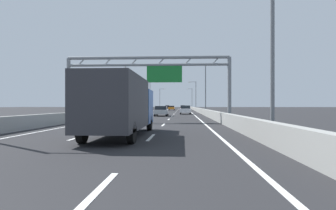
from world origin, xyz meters
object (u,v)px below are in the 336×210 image
streetlamp_right_mid (204,85)px  red_car (183,107)px  streetlamp_left_mid (127,86)px  box_truck (121,104)px  streetlamp_right_distant (192,97)px  streetlamp_right_near (267,27)px  streetlamp_left_distant (160,97)px  black_car (167,107)px  silver_car (161,111)px  streetlamp_right_far (195,94)px  sign_gantry (150,72)px  orange_car (172,108)px  streetlamp_left_far (151,94)px  white_car (185,110)px

streetlamp_right_mid → red_car: bearing=94.8°
streetlamp_left_mid → box_truck: bearing=-79.2°
streetlamp_left_mid → streetlamp_right_distant: same height
streetlamp_right_near → streetlamp_left_distant: bearing=97.0°
streetlamp_right_mid → black_car: bearing=98.9°
streetlamp_right_mid → streetlamp_left_distant: bearing=100.4°
streetlamp_right_distant → silver_car: (-7.23, -94.65, -4.64)m
streetlamp_left_mid → streetlamp_right_far: (14.93, 40.78, 0.00)m
silver_car → red_car: 61.65m
streetlamp_right_far → red_car: (-4.06, 7.70, -4.62)m
streetlamp_left_mid → box_truck: 41.13m
streetlamp_right_near → streetlamp_left_distant: same height
sign_gantry → orange_car: size_ratio=3.46×
streetlamp_left_distant → streetlamp_right_distant: size_ratio=1.00×
streetlamp_left_distant → streetlamp_right_distant: same height
streetlamp_right_far → streetlamp_right_mid: bearing=-90.0°
streetlamp_left_mid → silver_car: bearing=-59.5°
black_car → silver_car: size_ratio=0.94×
streetlamp_right_near → box_truck: 8.18m
streetlamp_left_far → white_car: size_ratio=2.19×
black_car → red_car: size_ratio=0.94×
streetlamp_left_mid → streetlamp_right_mid: 14.93m
sign_gantry → streetlamp_right_far: bearing=83.9°
streetlamp_right_mid → streetlamp_left_distant: (-14.93, 81.56, 0.00)m
streetlamp_left_far → black_car: size_ratio=2.25×
sign_gantry → red_car: sign_gantry is taller
streetlamp_right_near → white_car: streetlamp_right_near is taller
streetlamp_left_far → silver_car: 54.62m
streetlamp_left_far → streetlamp_right_distant: same height
streetlamp_left_far → orange_car: (7.29, -6.24, -4.67)m
streetlamp_right_near → orange_car: 75.85m
streetlamp_left_distant → streetlamp_left_mid: bearing=-90.0°
streetlamp_left_distant → streetlamp_right_mid: bearing=-79.6°
sign_gantry → silver_car: (0.02, 14.24, -4.08)m
box_truck → streetlamp_right_far: bearing=84.9°
streetlamp_left_mid → streetlamp_left_distant: same height
streetlamp_right_near → streetlamp_right_far: (0.00, 81.56, 0.00)m
streetlamp_right_mid → streetlamp_right_far: bearing=90.0°
streetlamp_right_near → orange_car: streetlamp_right_near is taller
silver_car → box_truck: box_truck is taller
streetlamp_left_mid → streetlamp_right_mid: same height
streetlamp_left_distant → silver_car: bearing=-85.3°
streetlamp_left_far → white_car: 46.69m
orange_car → streetlamp_right_mid: bearing=-77.5°
orange_car → streetlamp_left_mid: bearing=-101.9°
sign_gantry → silver_car: 14.81m
streetlamp_right_near → black_car: bearing=95.6°
streetlamp_right_far → streetlamp_right_distant: 40.78m
streetlamp_left_far → orange_car: size_ratio=2.06×
sign_gantry → orange_car: (-0.38, 61.87, -4.10)m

